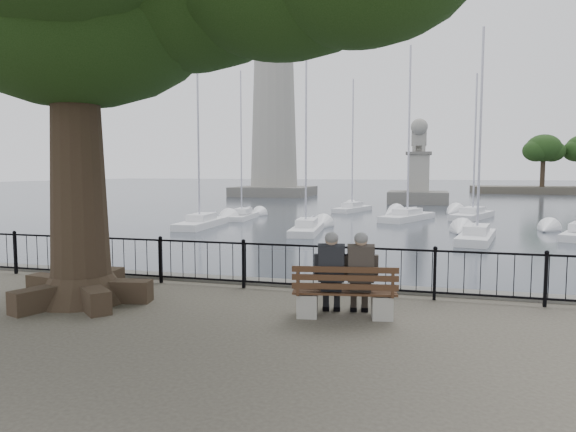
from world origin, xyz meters
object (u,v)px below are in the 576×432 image
(person_left, at_px, (331,277))
(lighthouse, at_px, (274,100))
(person_right, at_px, (360,277))
(lion_monument, at_px, (418,182))
(bench, at_px, (344,299))

(person_left, bearing_deg, lighthouse, 107.46)
(person_left, distance_m, person_right, 0.50)
(person_right, height_order, lighthouse, lighthouse)
(person_right, distance_m, lighthouse, 65.21)
(lighthouse, bearing_deg, person_left, -72.54)
(person_left, xyz_separation_m, person_right, (0.50, 0.08, 0.00))
(lion_monument, bearing_deg, bench, -90.62)
(person_left, distance_m, lion_monument, 49.06)
(lighthouse, bearing_deg, bench, -72.35)
(bench, height_order, lion_monument, lion_monument)
(person_left, bearing_deg, lion_monument, 89.09)
(bench, bearing_deg, person_left, 165.30)
(bench, distance_m, lion_monument, 49.12)
(bench, xyz_separation_m, person_left, (-0.25, 0.06, 0.36))
(person_right, bearing_deg, lighthouse, 107.90)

